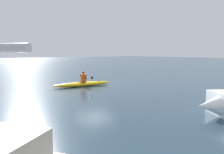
{
  "coord_description": "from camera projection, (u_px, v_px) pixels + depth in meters",
  "views": [
    {
      "loc": [
        9.18,
        13.49,
        2.4
      ],
      "look_at": [
        0.67,
        2.87,
        0.89
      ],
      "focal_mm": 36.58,
      "sensor_mm": 36.0,
      "label": 1
    }
  ],
  "objects": [
    {
      "name": "kayak",
      "position": [
        83.0,
        84.0,
        15.9
      ],
      "size": [
        4.26,
        1.27,
        0.32
      ],
      "color": "#EAB214",
      "rests_on": "ground"
    },
    {
      "name": "ground_plane",
      "position": [
        94.0,
        85.0,
        16.43
      ],
      "size": [
        160.0,
        160.0,
        0.0
      ],
      "primitive_type": "plane",
      "color": "#233847"
    },
    {
      "name": "kayaker",
      "position": [
        84.0,
        77.0,
        15.89
      ],
      "size": [
        0.58,
        2.3,
        0.75
      ],
      "color": "#E04C14",
      "rests_on": "kayak"
    }
  ]
}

